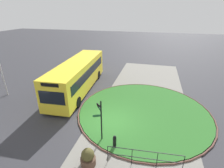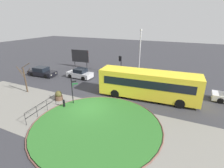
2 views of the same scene
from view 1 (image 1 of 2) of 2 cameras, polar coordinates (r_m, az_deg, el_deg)
name	(u,v)px [view 1 (image 1 of 2)]	position (r m, az deg, el deg)	size (l,w,h in m)	color
ground	(112,121)	(13.52, -0.01, -12.57)	(120.00, 120.00, 0.00)	#333338
sidewalk_paving	(140,126)	(13.24, 9.30, -13.77)	(32.00, 7.70, 0.02)	gray
grass_island	(143,111)	(14.95, 10.59, -8.86)	(10.91, 10.91, 0.10)	#2D6B28
grass_kerb_ring	(143,111)	(14.95, 10.59, -8.84)	(11.22, 11.22, 0.11)	brown
signpost_directional	(101,118)	(10.94, -3.89, -11.51)	(0.74, 0.54, 2.99)	black
bollard_foreground	(115,141)	(11.16, 0.88, -18.83)	(0.22, 0.22, 0.89)	black
railing_grass_edge	(144,157)	(10.06, 10.94, -23.00)	(0.39, 4.07, 1.16)	black
bus_yellow	(78,75)	(18.22, -11.37, 3.01)	(11.13, 3.34, 3.15)	yellow
car_far_lane	(87,60)	(27.38, -8.43, 7.90)	(4.50, 1.92, 1.43)	silver
planter_near_signpost	(88,158)	(10.27, -8.15, -23.51)	(0.86, 0.86, 1.09)	brown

